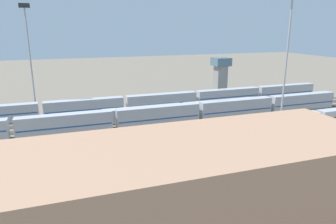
# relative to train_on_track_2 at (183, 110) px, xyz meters

# --- Properties ---
(ground_plane) EXTENTS (400.00, 400.00, 0.00)m
(ground_plane) POSITION_rel_train_on_track_2_xyz_m (6.15, 5.00, -2.02)
(ground_plane) COLOR #756B5B
(track_bed_0) EXTENTS (140.00, 2.80, 0.12)m
(track_bed_0) POSITION_rel_train_on_track_2_xyz_m (6.15, -10.00, -1.96)
(track_bed_0) COLOR #4C443D
(track_bed_0) RESTS_ON ground_plane
(track_bed_1) EXTENTS (140.00, 2.80, 0.12)m
(track_bed_1) POSITION_rel_train_on_track_2_xyz_m (6.15, -5.00, -1.96)
(track_bed_1) COLOR #3D3833
(track_bed_1) RESTS_ON ground_plane
(track_bed_2) EXTENTS (140.00, 2.80, 0.12)m
(track_bed_2) POSITION_rel_train_on_track_2_xyz_m (6.15, 0.00, -1.96)
(track_bed_2) COLOR #3D3833
(track_bed_2) RESTS_ON ground_plane
(track_bed_3) EXTENTS (140.00, 2.80, 0.12)m
(track_bed_3) POSITION_rel_train_on_track_2_xyz_m (6.15, 5.00, -1.96)
(track_bed_3) COLOR #3D3833
(track_bed_3) RESTS_ON ground_plane
(track_bed_4) EXTENTS (140.00, 2.80, 0.12)m
(track_bed_4) POSITION_rel_train_on_track_2_xyz_m (6.15, 10.00, -1.96)
(track_bed_4) COLOR #3D3833
(track_bed_4) RESTS_ON ground_plane
(track_bed_5) EXTENTS (140.00, 2.80, 0.12)m
(track_bed_5) POSITION_rel_train_on_track_2_xyz_m (6.15, 15.00, -1.96)
(track_bed_5) COLOR #4C443D
(track_bed_5) RESTS_ON ground_plane
(track_bed_6) EXTENTS (140.00, 2.80, 0.12)m
(track_bed_6) POSITION_rel_train_on_track_2_xyz_m (6.15, 20.00, -1.96)
(track_bed_6) COLOR #4C443D
(track_bed_6) RESTS_ON ground_plane
(train_on_track_2) EXTENTS (47.20, 3.00, 3.80)m
(train_on_track_2) POSITION_rel_train_on_track_2_xyz_m (0.00, 0.00, 0.00)
(train_on_track_2) COLOR silver
(train_on_track_2) RESTS_ON ground_plane
(train_on_track_6) EXTENTS (95.60, 3.06, 3.80)m
(train_on_track_6) POSITION_rel_train_on_track_2_xyz_m (-7.25, 20.00, -0.03)
(train_on_track_6) COLOR #B7BABF
(train_on_track_6) RESTS_ON ground_plane
(train_on_track_0) EXTENTS (119.80, 3.06, 5.00)m
(train_on_track_0) POSITION_rel_train_on_track_2_xyz_m (3.34, -10.00, 0.58)
(train_on_track_0) COLOR #B7BABF
(train_on_track_0) RESTS_ON ground_plane
(train_on_track_3) EXTENTS (119.80, 3.06, 5.00)m
(train_on_track_3) POSITION_rel_train_on_track_2_xyz_m (9.23, 5.00, 0.57)
(train_on_track_3) COLOR #B7BABF
(train_on_track_3) RESTS_ON ground_plane
(light_mast_0) EXTENTS (2.80, 0.70, 32.00)m
(light_mast_0) POSITION_rel_train_on_track_2_xyz_m (41.15, -13.30, 17.91)
(light_mast_0) COLOR #9EA0A5
(light_mast_0) RESTS_ON ground_plane
(light_mast_1) EXTENTS (2.80, 0.70, 33.03)m
(light_mast_1) POSITION_rel_train_on_track_2_xyz_m (-16.80, 22.68, 18.46)
(light_mast_1) COLOR #9EA0A5
(light_mast_1) RESTS_ON ground_plane
(maintenance_shed) EXTENTS (53.24, 17.88, 12.03)m
(maintenance_shed) POSITION_rel_train_on_track_2_xyz_m (20.18, 49.90, 3.99)
(maintenance_shed) COLOR tan
(maintenance_shed) RESTS_ON ground_plane
(control_tower) EXTENTS (6.00, 6.00, 14.73)m
(control_tower) POSITION_rel_train_on_track_2_xyz_m (-23.88, -21.44, 6.54)
(control_tower) COLOR gray
(control_tower) RESTS_ON ground_plane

